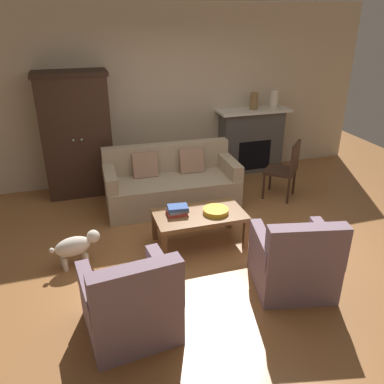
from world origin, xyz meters
TOP-DOWN VIEW (x-y plane):
  - ground_plane at (0.00, 0.00)m, footprint 9.60×9.60m
  - back_wall at (0.00, 2.55)m, footprint 7.20×0.10m
  - fireplace at (1.55, 2.30)m, footprint 1.26×0.48m
  - armoire at (-1.40, 2.22)m, footprint 1.06×0.57m
  - couch at (-0.16, 1.37)m, footprint 1.94×0.91m
  - coffee_table at (-0.10, 0.19)m, footprint 1.10×0.60m
  - fruit_bowl at (0.09, 0.15)m, footprint 0.31×0.31m
  - book_stack at (-0.36, 0.25)m, footprint 0.27×0.19m
  - mantel_vase_bronze at (1.55, 2.28)m, footprint 0.13×0.13m
  - mantel_vase_cream at (1.93, 2.28)m, footprint 0.14×0.14m
  - armchair_near_left at (-1.15, -1.07)m, footprint 0.85×0.85m
  - armchair_near_right at (0.56, -0.92)m, footprint 0.91×0.92m
  - side_chair_wooden at (1.57, 1.07)m, footprint 0.62×0.62m
  - dog at (-1.58, 0.17)m, footprint 0.56×0.28m

SIDE VIEW (x-z plane):
  - ground_plane at x=0.00m, z-range 0.00..0.00m
  - dog at x=-1.58m, z-range 0.05..0.44m
  - armchair_near_left at x=-1.15m, z-range -0.12..0.76m
  - armchair_near_right at x=0.56m, z-range -0.12..0.76m
  - couch at x=-0.16m, z-range -0.11..0.75m
  - coffee_table at x=-0.10m, z-range 0.16..0.58m
  - fruit_bowl at x=0.09m, z-range 0.42..0.47m
  - book_stack at x=-0.36m, z-range 0.42..0.53m
  - side_chair_wooden at x=1.57m, z-range 0.06..0.96m
  - fireplace at x=1.55m, z-range 0.01..1.13m
  - armoire at x=-1.40m, z-range 0.00..1.88m
  - mantel_vase_bronze at x=1.55m, z-range 1.12..1.40m
  - mantel_vase_cream at x=1.93m, z-range 1.12..1.43m
  - back_wall at x=0.00m, z-range 0.00..2.80m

